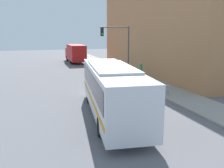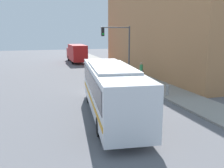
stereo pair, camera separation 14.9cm
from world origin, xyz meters
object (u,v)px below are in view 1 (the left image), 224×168
(city_bus, at_px, (112,87))
(fire_hydrant, at_px, (167,90))
(traffic_light_pole, at_px, (119,43))
(pedestrian_near_corner, at_px, (141,71))
(delivery_truck, at_px, (75,53))
(parking_meter, at_px, (142,74))

(city_bus, height_order, fire_hydrant, city_bus)
(traffic_light_pole, distance_m, pedestrian_near_corner, 3.94)
(delivery_truck, bearing_deg, pedestrian_near_corner, -78.55)
(traffic_light_pole, bearing_deg, pedestrian_near_corner, -53.62)
(fire_hydrant, distance_m, pedestrian_near_corner, 6.63)
(fire_hydrant, xyz_separation_m, traffic_light_pole, (-0.95, 8.77, 3.36))
(city_bus, bearing_deg, pedestrian_near_corner, 64.30)
(delivery_truck, xyz_separation_m, traffic_light_pole, (2.08, -16.05, 2.27))
(pedestrian_near_corner, bearing_deg, delivery_truck, 101.45)
(traffic_light_pole, bearing_deg, delivery_truck, 97.38)
(delivery_truck, height_order, parking_meter, delivery_truck)
(traffic_light_pole, bearing_deg, parking_meter, -76.70)
(fire_hydrant, bearing_deg, parking_meter, 90.00)
(city_bus, distance_m, delivery_truck, 28.10)
(fire_hydrant, bearing_deg, delivery_truck, 96.95)
(city_bus, xyz_separation_m, parking_meter, (5.64, 7.93, -0.77))
(delivery_truck, distance_m, traffic_light_pole, 16.35)
(traffic_light_pole, distance_m, parking_meter, 5.02)
(city_bus, relative_size, delivery_truck, 1.26)
(fire_hydrant, height_order, traffic_light_pole, traffic_light_pole)
(fire_hydrant, distance_m, parking_meter, 4.79)
(delivery_truck, relative_size, pedestrian_near_corner, 4.61)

